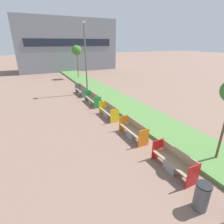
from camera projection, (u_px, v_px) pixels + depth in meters
planter_grass_strip at (141, 114)px, 12.82m from camera, size 2.80×120.00×0.18m
building_backdrop at (67, 45)px, 32.65m from camera, size 17.57×6.04×9.01m
bench_red_frame at (174, 163)px, 7.16m from camera, size 0.65×1.98×0.94m
bench_orange_frame at (133, 131)px, 9.69m from camera, size 0.65×2.05×0.94m
bench_yellow_frame at (109, 112)px, 12.32m from camera, size 0.65×1.97×0.94m
bench_green_frame at (93, 100)px, 15.01m from camera, size 0.65×2.42×0.94m
bench_grey_frame at (82, 91)px, 17.70m from camera, size 0.65×2.26×0.94m
litter_bin at (202, 197)px, 5.44m from camera, size 0.47×0.47×0.96m
street_lamp_post at (85, 56)px, 16.71m from camera, size 0.24×0.44×6.75m
sapling_tree_far at (77, 50)px, 24.52m from camera, size 1.37×1.37×4.63m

